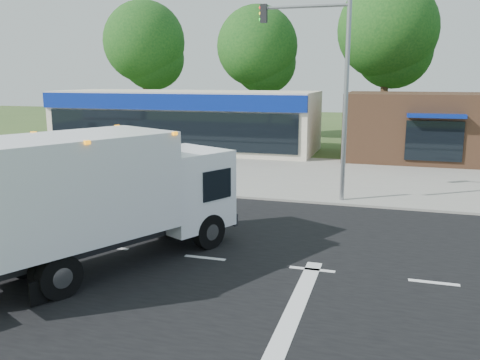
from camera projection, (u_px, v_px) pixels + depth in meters
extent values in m
plane|color=#385123|center=(205.00, 258.00, 14.16)|extent=(120.00, 120.00, 0.00)
cube|color=black|center=(205.00, 258.00, 14.16)|extent=(60.00, 14.00, 0.02)
cube|color=gray|center=(272.00, 193.00, 21.84)|extent=(60.00, 2.40, 0.12)
cube|color=gray|center=(297.00, 171.00, 27.29)|extent=(60.00, 9.00, 0.02)
cube|color=silver|center=(25.00, 238.00, 15.86)|extent=(1.20, 0.15, 0.01)
cube|color=silver|center=(110.00, 247.00, 15.01)|extent=(1.20, 0.15, 0.01)
cube|color=silver|center=(205.00, 258.00, 14.16)|extent=(1.20, 0.15, 0.01)
cube|color=silver|center=(312.00, 269.00, 13.31)|extent=(1.20, 0.15, 0.01)
cube|color=silver|center=(434.00, 283.00, 12.46)|extent=(1.20, 0.15, 0.01)
cube|color=silver|center=(290.00, 321.00, 10.50)|extent=(0.40, 7.00, 0.01)
cube|color=black|center=(66.00, 247.00, 12.77)|extent=(3.43, 5.35, 0.38)
cube|color=white|center=(183.00, 188.00, 15.32)|extent=(3.07, 3.00, 2.29)
cube|color=black|center=(209.00, 176.00, 16.01)|extent=(1.92, 1.08, 0.98)
cube|color=white|center=(62.00, 188.00, 12.46)|extent=(4.79, 6.04, 2.56)
cube|color=orange|center=(58.00, 138.00, 12.21)|extent=(4.73, 5.87, 0.09)
cylinder|color=black|center=(165.00, 218.00, 16.30)|extent=(0.76, 1.08, 1.05)
cylinder|color=black|center=(209.00, 231.00, 14.90)|extent=(0.76, 1.08, 1.05)
cylinder|color=black|center=(18.00, 254.00, 13.01)|extent=(0.76, 1.08, 1.05)
cylinder|color=black|center=(59.00, 276.00, 11.54)|extent=(0.76, 1.08, 1.05)
cube|color=beige|center=(185.00, 120.00, 35.07)|extent=(18.00, 6.00, 4.00)
cube|color=navy|center=(166.00, 102.00, 31.93)|extent=(18.00, 0.30, 1.00)
cube|color=black|center=(166.00, 130.00, 32.29)|extent=(17.00, 0.12, 2.40)
cube|color=#382316|center=(431.00, 127.00, 30.53)|extent=(10.00, 6.00, 4.00)
cube|color=navy|center=(436.00, 116.00, 27.44)|extent=(3.00, 1.20, 0.20)
cube|color=black|center=(434.00, 141.00, 27.77)|extent=(3.00, 0.12, 2.20)
cylinder|color=gray|center=(346.00, 102.00, 19.64)|extent=(0.18, 0.18, 8.00)
cylinder|color=gray|center=(304.00, 7.00, 19.39)|extent=(3.40, 0.12, 0.12)
cube|color=black|center=(264.00, 13.00, 19.89)|extent=(0.25, 0.25, 0.70)
cylinder|color=#332114|center=(146.00, 91.00, 44.22)|extent=(0.56, 0.56, 7.35)
sphere|color=#134416|center=(144.00, 42.00, 43.37)|extent=(6.93, 6.93, 6.93)
sphere|color=#134416|center=(153.00, 58.00, 43.97)|extent=(5.46, 5.46, 5.46)
cylinder|color=#332114|center=(257.00, 96.00, 41.43)|extent=(0.56, 0.56, 6.86)
sphere|color=#134416|center=(257.00, 46.00, 40.64)|extent=(6.47, 6.47, 6.47)
sphere|color=#134416|center=(265.00, 62.00, 41.23)|extent=(5.10, 5.10, 5.10)
cylinder|color=#332114|center=(384.00, 90.00, 38.50)|extent=(0.56, 0.56, 7.84)
sphere|color=#134416|center=(388.00, 29.00, 37.60)|extent=(7.39, 7.39, 7.39)
sphere|color=#134416|center=(393.00, 50.00, 38.22)|extent=(5.82, 5.82, 5.82)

